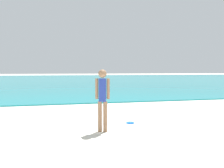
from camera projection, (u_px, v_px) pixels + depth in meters
name	position (u px, v px, depth m)	size (l,w,h in m)	color
water	(82.00, 79.00, 39.62)	(160.00, 60.00, 0.06)	teal
person_standing	(103.00, 97.00, 5.44)	(0.38, 0.23, 1.71)	#936B4C
frisbee	(130.00, 123.00, 6.38)	(0.25, 0.25, 0.03)	blue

